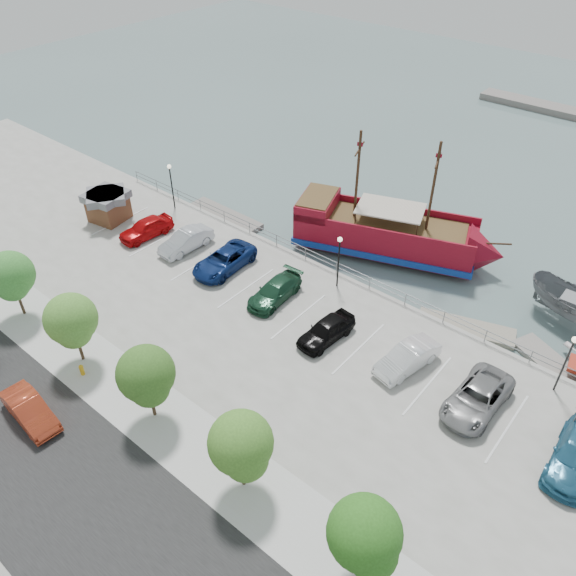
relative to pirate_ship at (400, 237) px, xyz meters
The scene contains 27 objects.
ground 14.31m from the pirate_ship, 92.95° to the right, with size 160.00×160.00×0.00m, color slate.
street 30.20m from the pirate_ship, 91.39° to the right, with size 100.00×8.00×0.04m, color black.
sidewalk 24.21m from the pirate_ship, 91.73° to the right, with size 100.00×4.00×0.05m, color silver.
seawall_railing 6.43m from the pirate_ship, 96.53° to the right, with size 50.00×0.06×1.00m.
pirate_ship is the anchor object (origin of this frame).
patrol_boat 13.72m from the pirate_ship, ahead, with size 2.55×6.79×2.63m, color slate.
dock_west 16.12m from the pirate_ship, 161.91° to the right, with size 7.78×2.22×0.44m, color gray.
dock_mid 9.95m from the pirate_ship, 30.47° to the right, with size 6.66×1.90×0.38m, color gray.
dock_east 15.81m from the pirate_ship, 18.46° to the right, with size 6.71×1.92×0.38m, color gray.
shed 25.03m from the pirate_ship, 149.97° to the right, with size 3.61×3.61×2.57m.
street_sedan 29.60m from the pirate_ship, 103.38° to the right, with size 1.57×4.49×1.48m, color #B1381D.
fire_hydrant 26.11m from the pirate_ship, 106.88° to the right, with size 0.29×0.29×0.82m.
lamp_post_left 20.36m from the pirate_ship, 157.70° to the right, with size 0.36×0.36×4.28m.
lamp_post_mid 8.01m from the pirate_ship, 95.43° to the right, with size 0.36×0.36×4.28m.
lamp_post_right 17.23m from the pirate_ship, 26.71° to the right, with size 0.36×0.36×4.28m.
tree_b 28.94m from the pirate_ship, 122.72° to the right, with size 3.30×3.20×5.00m.
tree_c 25.85m from the pirate_ship, 109.49° to the right, with size 3.30×3.20×5.00m.
tree_d 24.44m from the pirate_ship, 93.74° to the right, with size 3.30×3.20×5.00m.
tree_e 24.98m from the pirate_ship, 77.41° to the right, with size 3.30×3.20×5.00m.
tree_f 27.36m from the pirate_ship, 62.89° to the right, with size 3.30×3.20×5.00m.
parked_car_a 20.95m from the pirate_ship, 144.20° to the right, with size 1.88×4.67×1.59m, color #B4080A.
parked_car_b 17.32m from the pirate_ship, 138.58° to the right, with size 1.65×4.74×1.56m, color #B9BDC3.
parked_car_c 14.37m from the pirate_ship, 127.28° to the right, with size 2.56×5.54×1.54m, color navy.
parked_car_d 12.24m from the pirate_ship, 105.51° to the right, with size 1.98×4.88×1.42m, color #184129.
parked_car_e 12.98m from the pirate_ship, 80.88° to the right, with size 1.79×4.45×1.52m, color black.
parked_car_f 13.86m from the pirate_ship, 57.48° to the right, with size 1.63×4.68×1.54m, color white.
parked_car_g 17.06m from the pirate_ship, 44.45° to the right, with size 2.56×5.54×1.54m, color gray.
Camera 1 is at (18.20, -21.23, 25.55)m, focal length 35.00 mm.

